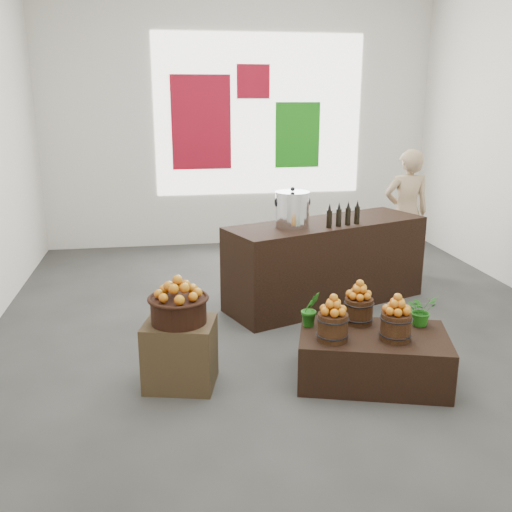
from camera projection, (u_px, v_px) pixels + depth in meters
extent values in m
plane|color=#3E3E3B|center=(287.00, 324.00, 5.93)|extent=(7.00, 7.00, 0.00)
cube|color=silver|center=(240.00, 116.00, 8.72)|extent=(6.00, 0.04, 4.00)
cube|color=white|center=(260.00, 116.00, 8.75)|extent=(3.20, 0.02, 2.40)
cube|color=maroon|center=(201.00, 123.00, 8.62)|extent=(0.90, 0.04, 1.40)
cube|color=#197B13|center=(297.00, 135.00, 8.91)|extent=(0.70, 0.04, 1.00)
cube|color=maroon|center=(253.00, 81.00, 8.58)|extent=(0.50, 0.04, 0.50)
cube|color=#483521|center=(180.00, 354.00, 4.62)|extent=(0.64, 0.57, 0.55)
cylinder|color=black|center=(179.00, 310.00, 4.52)|extent=(0.44, 0.44, 0.20)
cube|color=black|center=(373.00, 357.00, 4.71)|extent=(1.36, 1.05, 0.42)
cylinder|color=#3A200F|center=(333.00, 327.00, 4.51)|extent=(0.24, 0.24, 0.22)
cylinder|color=#3A200F|center=(396.00, 326.00, 4.52)|extent=(0.24, 0.24, 0.22)
cylinder|color=#3A200F|center=(359.00, 311.00, 4.85)|extent=(0.24, 0.24, 0.22)
imported|color=#1C6415|center=(421.00, 310.00, 4.80)|extent=(0.29, 0.27, 0.27)
imported|color=#1C6415|center=(311.00, 309.00, 4.78)|extent=(0.19, 0.17, 0.30)
cube|color=black|center=(326.00, 263.00, 6.43)|extent=(2.42, 1.52, 0.95)
cylinder|color=silver|center=(292.00, 210.00, 6.02)|extent=(0.36, 0.36, 0.36)
imported|color=tan|center=(406.00, 213.00, 7.42)|extent=(0.62, 0.42, 1.65)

